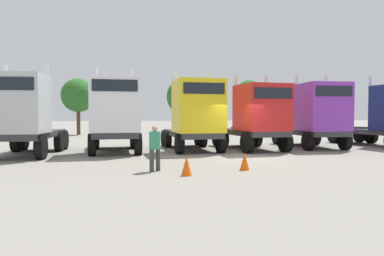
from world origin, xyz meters
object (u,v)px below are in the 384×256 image
object	(u,v)px
semi_truck_silver	(22,115)
semi_truck_purple	(318,115)
traffic_cone_near	(187,166)
traffic_cone_mid	(245,162)
semi_truck_yellow	(195,115)
semi_truck_red	(257,116)
semi_truck_white	(115,113)
visitor_with_camera	(155,145)

from	to	relation	value
semi_truck_silver	semi_truck_purple	size ratio (longest dim) A/B	1.02
traffic_cone_near	traffic_cone_mid	xyz separation A→B (m)	(2.27, 0.65, -0.01)
semi_truck_yellow	semi_truck_red	distance (m)	3.43
semi_truck_white	visitor_with_camera	xyz separation A→B (m)	(1.24, -6.45, -1.13)
semi_truck_red	semi_truck_purple	size ratio (longest dim) A/B	0.99
semi_truck_white	semi_truck_yellow	bearing A→B (deg)	89.56
semi_truck_silver	semi_truck_red	size ratio (longest dim) A/B	1.03
visitor_with_camera	semi_truck_purple	bearing A→B (deg)	89.83
semi_truck_white	semi_truck_purple	distance (m)	11.63
semi_truck_silver	semi_truck_yellow	bearing A→B (deg)	100.11
semi_truck_yellow	semi_truck_purple	world-z (taller)	semi_truck_yellow
traffic_cone_mid	semi_truck_red	bearing A→B (deg)	63.13
semi_truck_white	traffic_cone_mid	xyz separation A→B (m)	(4.41, -6.93, -1.75)
semi_truck_yellow	traffic_cone_near	bearing A→B (deg)	-16.10
traffic_cone_near	traffic_cone_mid	size ratio (longest dim) A/B	1.04
semi_truck_white	traffic_cone_mid	world-z (taller)	semi_truck_white
semi_truck_purple	traffic_cone_mid	world-z (taller)	semi_truck_purple
semi_truck_silver	visitor_with_camera	xyz separation A→B (m)	(5.50, -5.67, -1.06)
semi_truck_yellow	semi_truck_purple	distance (m)	7.37
semi_truck_yellow	traffic_cone_mid	distance (m)	7.04
semi_truck_purple	traffic_cone_near	size ratio (longest dim) A/B	9.25
semi_truck_white	semi_truck_red	world-z (taller)	semi_truck_white
semi_truck_silver	traffic_cone_mid	distance (m)	10.75
traffic_cone_near	semi_truck_red	bearing A→B (deg)	52.01
semi_truck_white	visitor_with_camera	distance (m)	6.67
semi_truck_purple	semi_truck_yellow	bearing A→B (deg)	-85.71
semi_truck_yellow	semi_truck_purple	xyz separation A→B (m)	(7.37, -0.05, -0.00)
semi_truck_silver	semi_truck_red	xyz separation A→B (m)	(11.92, 0.29, -0.08)
semi_truck_white	semi_truck_purple	xyz separation A→B (m)	(11.63, -0.14, -0.08)
semi_truck_white	traffic_cone_near	world-z (taller)	semi_truck_white
semi_truck_red	visitor_with_camera	distance (m)	8.82
semi_truck_white	semi_truck_red	size ratio (longest dim) A/B	0.97
traffic_cone_mid	visitor_with_camera	bearing A→B (deg)	171.47
semi_truck_red	traffic_cone_mid	bearing A→B (deg)	-29.60
semi_truck_yellow	visitor_with_camera	distance (m)	7.12
semi_truck_yellow	traffic_cone_mid	bearing A→B (deg)	0.98
semi_truck_yellow	semi_truck_red	xyz separation A→B (m)	(3.41, -0.40, -0.08)
semi_truck_white	traffic_cone_mid	size ratio (longest dim) A/B	9.29
semi_truck_yellow	semi_truck_purple	bearing A→B (deg)	89.38
traffic_cone_near	semi_truck_white	bearing A→B (deg)	105.71
semi_truck_purple	traffic_cone_near	distance (m)	12.18
semi_truck_white	visitor_with_camera	world-z (taller)	semi_truck_white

